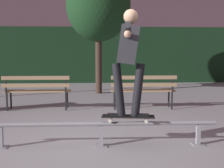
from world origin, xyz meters
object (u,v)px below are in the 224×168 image
(skateboarder, at_px, (129,54))
(skateboard, at_px, (128,117))
(park_bench_left_center, at_px, (143,88))
(tree_behind_benches, at_px, (98,6))
(park_bench_leftmost, at_px, (37,88))
(grind_rail, at_px, (101,128))

(skateboarder, bearing_deg, skateboard, 172.88)
(park_bench_left_center, xyz_separation_m, tree_behind_benches, (-1.09, 2.94, 2.42))
(park_bench_left_center, bearing_deg, park_bench_leftmost, 180.00)
(grind_rail, relative_size, park_bench_leftmost, 2.16)
(grind_rail, height_order, park_bench_left_center, park_bench_left_center)
(skateboard, relative_size, tree_behind_benches, 0.19)
(skateboard, bearing_deg, park_bench_left_center, 76.82)
(skateboard, distance_m, tree_behind_benches, 6.33)
(grind_rail, height_order, skateboard, skateboard)
(skateboarder, distance_m, park_bench_left_center, 3.05)
(skateboarder, xyz_separation_m, park_bench_leftmost, (-1.93, 2.86, -0.84))
(park_bench_left_center, bearing_deg, skateboard, -103.18)
(skateboarder, bearing_deg, tree_behind_benches, 94.16)
(park_bench_left_center, distance_m, tree_behind_benches, 3.96)
(grind_rail, relative_size, skateboarder, 2.22)
(park_bench_left_center, relative_size, tree_behind_benches, 0.38)
(grind_rail, xyz_separation_m, tree_behind_benches, (-0.02, 5.79, 2.67))
(grind_rail, bearing_deg, skateboard, 0.00)
(grind_rail, distance_m, park_bench_left_center, 3.06)
(park_bench_leftmost, relative_size, park_bench_left_center, 1.00)
(park_bench_leftmost, xyz_separation_m, tree_behind_benches, (1.51, 2.94, 2.42))
(park_bench_left_center, bearing_deg, tree_behind_benches, 110.30)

